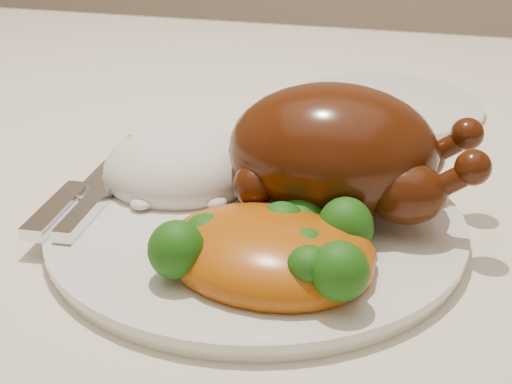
% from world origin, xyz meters
% --- Properties ---
extents(dining_table, '(1.60, 0.90, 0.76)m').
position_xyz_m(dining_table, '(0.00, 0.00, 0.67)').
color(dining_table, brown).
rests_on(dining_table, floor).
extents(tablecloth, '(1.73, 1.03, 0.18)m').
position_xyz_m(tablecloth, '(0.00, 0.00, 0.74)').
color(tablecloth, silver).
rests_on(tablecloth, dining_table).
extents(dinner_plate, '(0.38, 0.38, 0.01)m').
position_xyz_m(dinner_plate, '(0.13, -0.16, 0.77)').
color(dinner_plate, white).
rests_on(dinner_plate, tablecloth).
extents(side_plate, '(0.27, 0.27, 0.01)m').
position_xyz_m(side_plate, '(0.19, 0.14, 0.77)').
color(side_plate, white).
rests_on(side_plate, tablecloth).
extents(roast_chicken, '(0.19, 0.12, 0.10)m').
position_xyz_m(roast_chicken, '(0.18, -0.13, 0.83)').
color(roast_chicken, '#491C07').
rests_on(roast_chicken, dinner_plate).
extents(rice_mound, '(0.15, 0.14, 0.06)m').
position_xyz_m(rice_mound, '(0.05, -0.12, 0.79)').
color(rice_mound, white).
rests_on(rice_mound, dinner_plate).
extents(mac_and_cheese, '(0.15, 0.13, 0.06)m').
position_xyz_m(mac_and_cheese, '(0.16, -0.22, 0.79)').
color(mac_and_cheese, '#BD510C').
rests_on(mac_and_cheese, dinner_plate).
extents(cutlery, '(0.04, 0.19, 0.01)m').
position_xyz_m(cutlery, '(-0.00, -0.16, 0.79)').
color(cutlery, silver).
rests_on(cutlery, dinner_plate).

